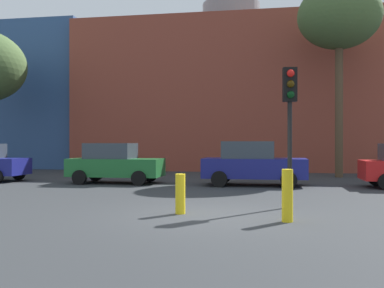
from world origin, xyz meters
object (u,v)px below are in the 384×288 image
object	(u,v)px
bare_tree_0	(339,18)
bollard_yellow_0	(287,196)
parked_car_2	(253,163)
traffic_light_island	(290,104)
bollard_yellow_1	(180,194)
parked_car_1	(115,163)

from	to	relation	value
bare_tree_0	bollard_yellow_0	xyz separation A→B (m)	(-2.98, -13.19, -7.34)
parked_car_2	traffic_light_island	size ratio (longest dim) A/B	1.10
traffic_light_island	parked_car_2	bearing A→B (deg)	-175.96
bollard_yellow_1	parked_car_2	bearing A→B (deg)	79.13
traffic_light_island	bollard_yellow_1	world-z (taller)	traffic_light_island
parked_car_2	bollard_yellow_0	distance (m)	8.23
parked_car_1	bare_tree_0	bearing A→B (deg)	27.09
parked_car_1	bollard_yellow_1	bearing A→B (deg)	-59.79
parked_car_2	bollard_yellow_0	size ratio (longest dim) A/B	3.57
traffic_light_island	bollard_yellow_0	distance (m)	3.07
parked_car_1	bollard_yellow_1	world-z (taller)	parked_car_1
bare_tree_0	bollard_yellow_0	distance (m)	15.38
parked_car_2	bare_tree_0	distance (m)	9.55
parked_car_1	bollard_yellow_0	distance (m)	10.66
bare_tree_0	bollard_yellow_0	world-z (taller)	bare_tree_0
parked_car_2	traffic_light_island	xyz separation A→B (m)	(1.21, -5.97, 1.85)
parked_car_1	traffic_light_island	distance (m)	9.40
parked_car_2	bare_tree_0	world-z (taller)	bare_tree_0
parked_car_1	bollard_yellow_1	size ratio (longest dim) A/B	4.06
parked_car_2	bollard_yellow_0	world-z (taller)	parked_car_2
traffic_light_island	parked_car_1	bearing A→B (deg)	-137.85
parked_car_2	traffic_light_island	bearing A→B (deg)	-78.53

